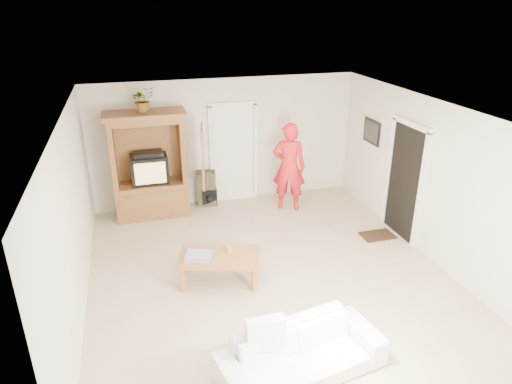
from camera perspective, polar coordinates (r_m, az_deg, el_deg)
floor at (r=7.41m, az=1.50°, el=-9.96°), size 6.00×6.00×0.00m
ceiling at (r=6.38m, az=1.74°, el=10.04°), size 6.00×6.00×0.00m
wall_back at (r=9.52m, az=-3.80°, el=6.30°), size 5.50×0.00×5.50m
wall_front at (r=4.42m, az=13.74°, el=-15.95°), size 5.50×0.00×5.50m
wall_left at (r=6.58m, az=-21.94°, el=-3.30°), size 0.00×6.00×6.00m
wall_right at (r=8.00m, az=20.78°, el=1.50°), size 0.00×6.00×6.00m
armoire at (r=9.14m, az=-12.98°, el=2.44°), size 1.82×1.14×2.10m
door_back at (r=9.61m, az=-2.85°, el=4.73°), size 0.85×0.05×2.04m
doorway_right at (r=8.53m, az=18.08°, el=1.17°), size 0.05×0.90×2.04m
framed_picture at (r=9.40m, az=14.27°, el=7.32°), size 0.03×0.60×0.48m
doormat at (r=8.73m, az=14.93°, el=-5.26°), size 0.60×0.40×0.02m
plant at (r=8.73m, az=-13.97°, el=11.13°), size 0.53×0.50×0.47m
man at (r=9.21m, az=4.14°, el=3.16°), size 0.79×0.67×1.82m
sofa at (r=5.56m, az=5.68°, el=-19.49°), size 2.04×1.09×0.56m
coffee_table at (r=7.01m, az=-4.61°, el=-8.32°), size 1.36×0.98×0.46m
towel at (r=6.91m, az=-7.19°, el=-7.94°), size 0.45×0.39×0.08m
candle at (r=7.03m, az=-3.38°, el=-7.15°), size 0.08×0.08×0.10m
backpack_black at (r=9.62m, az=-5.83°, el=-0.65°), size 0.32×0.21×0.38m
backpack_olive at (r=9.61m, az=-6.23°, el=0.49°), size 0.43×0.34×0.74m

